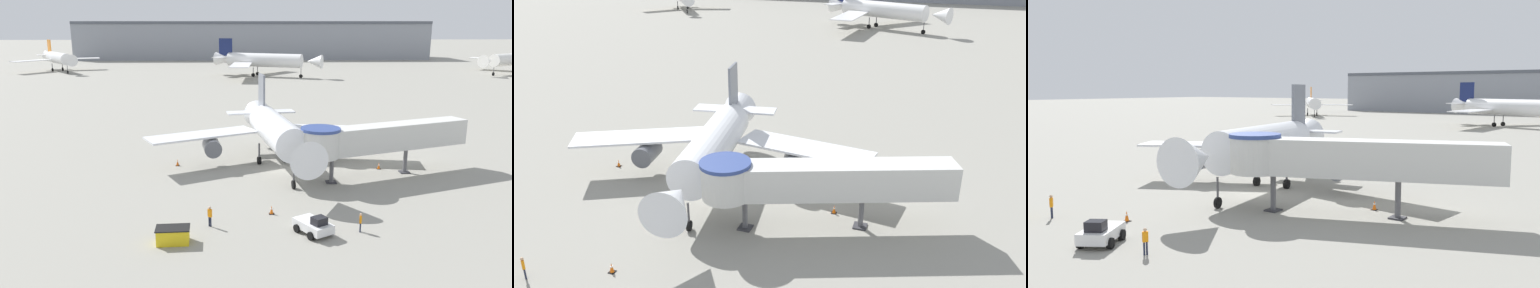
# 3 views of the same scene
# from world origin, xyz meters

# --- Properties ---
(ground_plane) EXTENTS (800.00, 800.00, 0.00)m
(ground_plane) POSITION_xyz_m (0.00, 0.00, 0.00)
(ground_plane) COLOR gray
(main_airplane) EXTENTS (29.90, 24.46, 10.03)m
(main_airplane) POSITION_xyz_m (-0.47, 2.00, 4.23)
(main_airplane) COLOR silver
(main_airplane) RESTS_ON ground_plane
(jet_bridge) EXTENTS (19.70, 9.71, 6.07)m
(jet_bridge) POSITION_xyz_m (10.03, -2.46, 4.39)
(jet_bridge) COLOR silver
(jet_bridge) RESTS_ON ground_plane
(pushback_tug_white) EXTENTS (3.24, 3.71, 1.67)m
(pushback_tug_white) POSITION_xyz_m (1.33, -17.27, 0.73)
(pushback_tug_white) COLOR silver
(pushback_tug_white) RESTS_ON ground_plane
(service_container_yellow) EXTENTS (2.71, 1.76, 1.27)m
(service_container_yellow) POSITION_xyz_m (-9.78, -18.61, 0.64)
(service_container_yellow) COLOR yellow
(service_container_yellow) RESTS_ON ground_plane
(traffic_cone_starboard_wing) EXTENTS (0.46, 0.46, 0.75)m
(traffic_cone_starboard_wing) POSITION_xyz_m (11.48, 0.50, 0.36)
(traffic_cone_starboard_wing) COLOR black
(traffic_cone_starboard_wing) RESTS_ON ground_plane
(traffic_cone_port_wing) EXTENTS (0.46, 0.46, 0.76)m
(traffic_cone_port_wing) POSITION_xyz_m (-12.00, 2.59, 0.37)
(traffic_cone_port_wing) COLOR black
(traffic_cone_port_wing) RESTS_ON ground_plane
(traffic_cone_near_nose) EXTENTS (0.47, 0.47, 0.78)m
(traffic_cone_near_nose) POSITION_xyz_m (-1.80, -12.93, 0.37)
(traffic_cone_near_nose) COLOR black
(traffic_cone_near_nose) RESTS_ON ground_plane
(ground_crew_marshaller) EXTENTS (0.39, 0.37, 1.77)m
(ground_crew_marshaller) POSITION_xyz_m (-7.11, -15.53, 1.02)
(ground_crew_marshaller) COLOR #1E2338
(ground_crew_marshaller) RESTS_ON ground_plane
(ground_crew_wing_walker) EXTENTS (0.27, 0.35, 1.60)m
(ground_crew_wing_walker) POSITION_xyz_m (5.17, -17.01, 0.93)
(ground_crew_wing_walker) COLOR #1E2338
(ground_crew_wing_walker) RESTS_ON ground_plane
(background_jet_orange_tail) EXTENTS (25.36, 24.29, 10.28)m
(background_jet_orange_tail) POSITION_xyz_m (-65.47, 116.39, 4.52)
(background_jet_orange_tail) COLOR white
(background_jet_orange_tail) RESTS_ON ground_plane
(background_jet_navy_tail) EXTENTS (33.45, 36.46, 11.33)m
(background_jet_navy_tail) POSITION_xyz_m (2.21, 99.30, 4.95)
(background_jet_navy_tail) COLOR white
(background_jet_navy_tail) RESTS_ON ground_plane
(terminal_building) EXTENTS (153.83, 24.89, 16.40)m
(terminal_building) POSITION_xyz_m (1.16, 175.00, 8.21)
(terminal_building) COLOR gray
(terminal_building) RESTS_ON ground_plane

